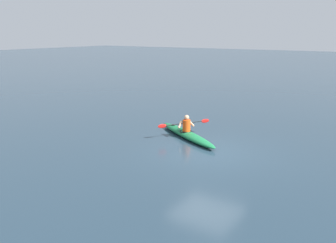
{
  "coord_description": "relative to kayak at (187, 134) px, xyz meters",
  "views": [
    {
      "loc": [
        -6.07,
        11.81,
        4.38
      ],
      "look_at": [
        1.31,
        0.74,
        1.16
      ],
      "focal_mm": 39.66,
      "sensor_mm": 36.0,
      "label": 1
    }
  ],
  "objects": [
    {
      "name": "kayak",
      "position": [
        0.0,
        0.0,
        0.0
      ],
      "size": [
        4.04,
        2.69,
        0.27
      ],
      "color": "#19723F",
      "rests_on": "ground"
    },
    {
      "name": "ground_plane",
      "position": [
        -1.68,
        1.27,
        -0.14
      ],
      "size": [
        160.0,
        160.0,
        0.0
      ],
      "primitive_type": "plane",
      "color": "#233847"
    },
    {
      "name": "kayaker",
      "position": [
        0.06,
        -0.03,
        0.43
      ],
      "size": [
        1.29,
        2.17,
        0.7
      ],
      "color": "#E04C14",
      "rests_on": "kayak"
    }
  ]
}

